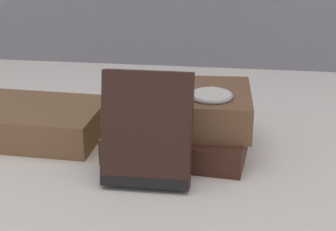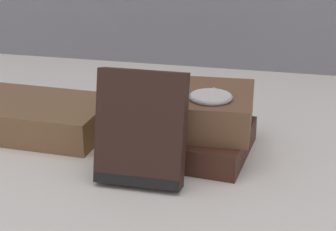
# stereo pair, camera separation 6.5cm
# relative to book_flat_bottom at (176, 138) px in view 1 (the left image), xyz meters

# --- Properties ---
(ground_plane) EXTENTS (3.00, 3.00, 0.00)m
(ground_plane) POSITION_rel_book_flat_bottom_xyz_m (0.02, -0.04, -0.02)
(ground_plane) COLOR white
(book_flat_bottom) EXTENTS (0.20, 0.16, 0.04)m
(book_flat_bottom) POSITION_rel_book_flat_bottom_xyz_m (0.00, 0.00, 0.00)
(book_flat_bottom) COLOR #422319
(book_flat_bottom) RESTS_ON ground_plane
(book_flat_top) EXTENTS (0.18, 0.14, 0.05)m
(book_flat_top) POSITION_rel_book_flat_bottom_xyz_m (0.00, 0.01, 0.04)
(book_flat_top) COLOR brown
(book_flat_top) RESTS_ON book_flat_bottom
(book_side_left) EXTENTS (0.26, 0.14, 0.05)m
(book_side_left) POSITION_rel_book_flat_bottom_xyz_m (-0.24, 0.02, 0.01)
(book_side_left) COLOR brown
(book_side_left) RESTS_ON ground_plane
(book_leaning_front) EXTENTS (0.11, 0.06, 0.14)m
(book_leaning_front) POSITION_rel_book_flat_bottom_xyz_m (-0.02, -0.10, 0.05)
(book_leaning_front) COLOR #331E19
(book_leaning_front) RESTS_ON ground_plane
(pocket_watch) EXTENTS (0.06, 0.06, 0.01)m
(pocket_watch) POSITION_rel_book_flat_bottom_xyz_m (0.05, -0.01, 0.07)
(pocket_watch) COLOR silver
(pocket_watch) RESTS_ON book_flat_top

